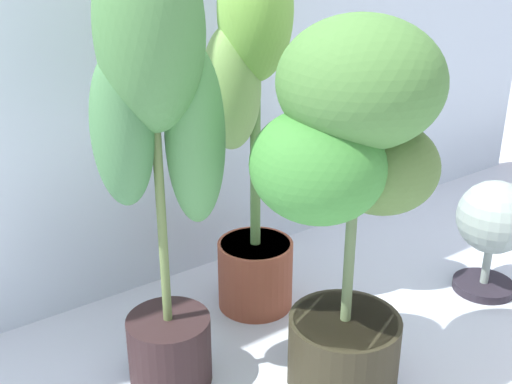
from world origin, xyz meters
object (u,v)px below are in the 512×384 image
floor_fan (493,223)px  potted_plant_back_left (158,134)px  potted_plant_back_center (250,125)px  potted_plant_center (350,172)px

floor_fan → potted_plant_back_left: bearing=157.3°
potted_plant_back_center → potted_plant_center: potted_plant_back_center is taller
potted_plant_back_left → floor_fan: size_ratio=2.97×
potted_plant_back_center → floor_fan: 0.77m
potted_plant_back_left → floor_fan: bearing=-11.3°
potted_plant_back_center → potted_plant_back_left: bearing=-155.5°
potted_plant_back_left → potted_plant_back_center: 0.38m
potted_plant_back_center → floor_fan: bearing=-29.4°
potted_plant_back_left → floor_fan: (0.96, -0.19, -0.40)m
potted_plant_back_left → potted_plant_back_center: bearing=24.5°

